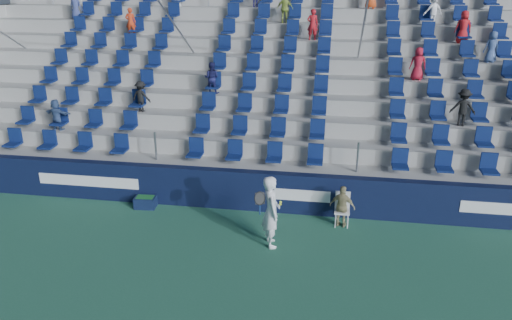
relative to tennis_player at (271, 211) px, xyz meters
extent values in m
plane|color=#2C684E|center=(-0.84, -1.22, -0.96)|extent=(70.00, 70.00, 0.00)
cube|color=#0D1533|center=(-0.84, 1.93, -0.36)|extent=(24.00, 0.30, 1.20)
cube|color=white|center=(-5.84, 1.77, -0.34)|extent=(3.20, 0.02, 0.34)
cube|color=white|center=(0.66, 1.77, -0.34)|extent=(1.60, 0.02, 0.34)
cube|color=white|center=(6.16, 1.77, -0.34)|extent=(2.40, 0.02, 0.34)
cube|color=#9C9B97|center=(-0.84, 2.51, -0.36)|extent=(24.00, 0.85, 1.20)
cube|color=#9C9B97|center=(-0.84, 3.36, -0.11)|extent=(24.00, 0.85, 1.70)
cube|color=#9C9B97|center=(-0.84, 4.21, 0.14)|extent=(24.00, 0.85, 2.20)
cube|color=#9C9B97|center=(-0.84, 5.06, 0.39)|extent=(24.00, 0.85, 2.70)
cube|color=#9C9B97|center=(-0.84, 5.91, 0.64)|extent=(24.00, 0.85, 3.20)
cube|color=#9C9B97|center=(-0.84, 6.76, 0.89)|extent=(24.00, 0.85, 3.70)
cube|color=#9C9B97|center=(-0.84, 7.61, 1.14)|extent=(24.00, 0.85, 4.20)
cube|color=#9C9B97|center=(-0.84, 8.46, 1.39)|extent=(24.00, 0.85, 4.70)
cube|color=#9C9B97|center=(-0.84, 9.31, 1.64)|extent=(24.00, 0.85, 5.20)
cube|color=#9C9B97|center=(-0.84, 9.98, 2.14)|extent=(24.00, 0.50, 6.20)
cube|color=#0D1C4E|center=(-0.84, 2.51, 0.59)|extent=(16.05, 0.50, 0.70)
cube|color=#0D1C4E|center=(-0.84, 3.36, 1.09)|extent=(16.05, 0.50, 0.70)
cube|color=#0D1C4E|center=(-0.84, 4.21, 1.59)|extent=(16.05, 0.50, 0.70)
cube|color=#0D1C4E|center=(-0.84, 5.06, 2.09)|extent=(16.05, 0.50, 0.70)
cube|color=#0D1C4E|center=(-0.84, 5.91, 2.59)|extent=(16.05, 0.50, 0.70)
cube|color=#0D1C4E|center=(-0.84, 6.76, 3.09)|extent=(16.05, 0.50, 0.70)
cube|color=#0D1C4E|center=(-0.84, 7.61, 3.59)|extent=(16.05, 0.50, 0.70)
cube|color=#0D1C4E|center=(-0.84, 8.46, 4.09)|extent=(16.05, 0.50, 0.70)
cylinder|color=gray|center=(-3.84, 5.91, 3.39)|extent=(0.06, 7.68, 4.55)
cylinder|color=gray|center=(2.16, 5.91, 3.39)|extent=(0.06, 7.68, 4.55)
cylinder|color=gray|center=(-10.64, 5.91, 3.39)|extent=(0.06, 7.68, 4.55)
imported|color=#181A4A|center=(-2.69, 5.01, 2.27)|extent=(0.53, 0.42, 1.05)
imported|color=red|center=(0.49, 7.56, 3.79)|extent=(0.42, 0.30, 1.10)
imported|color=#3D5587|center=(6.50, 6.71, 3.26)|extent=(0.58, 0.46, 1.03)
imported|color=#39457E|center=(-9.09, 8.41, 4.28)|extent=(0.58, 0.42, 1.08)
imported|color=#A6C04D|center=(-0.61, 8.41, 4.27)|extent=(0.62, 0.26, 1.06)
imported|color=black|center=(-4.89, 4.16, 1.75)|extent=(0.73, 0.52, 1.02)
imported|color=white|center=(4.78, 8.41, 4.29)|extent=(0.79, 0.59, 1.09)
imported|color=red|center=(5.71, 7.56, 3.80)|extent=(0.54, 0.36, 1.11)
imported|color=red|center=(-6.45, 7.56, 3.77)|extent=(0.44, 0.35, 1.06)
imported|color=#405A8C|center=(-7.50, 3.31, 1.25)|extent=(0.98, 0.46, 1.02)
imported|color=black|center=(5.25, 4.16, 1.81)|extent=(0.79, 0.53, 1.13)
imported|color=#B2172D|center=(4.07, 5.86, 2.78)|extent=(0.53, 0.34, 1.07)
imported|color=white|center=(0.00, 0.00, 0.00)|extent=(0.66, 0.81, 1.91)
cylinder|color=navy|center=(-0.25, -0.25, 0.16)|extent=(0.03, 0.03, 0.28)
torus|color=black|center=(-0.25, -0.25, 0.46)|extent=(0.30, 0.17, 0.28)
plane|color=#262626|center=(-0.25, -0.25, 0.46)|extent=(0.30, 0.16, 0.29)
sphere|color=#CDE234|center=(0.25, -0.20, 0.32)|extent=(0.07, 0.07, 0.07)
sphere|color=#CDE234|center=(0.25, -0.14, 0.35)|extent=(0.07, 0.07, 0.07)
cube|color=white|center=(1.80, 1.33, -0.52)|extent=(0.42, 0.42, 0.04)
cube|color=white|center=(1.80, 1.53, -0.27)|extent=(0.41, 0.04, 0.51)
cylinder|color=white|center=(1.63, 1.17, -0.75)|extent=(0.03, 0.03, 0.41)
cylinder|color=white|center=(1.97, 1.17, -0.75)|extent=(0.03, 0.03, 0.41)
cylinder|color=white|center=(1.63, 1.50, -0.75)|extent=(0.03, 0.03, 0.41)
cylinder|color=white|center=(1.97, 1.50, -0.75)|extent=(0.03, 0.03, 0.41)
imported|color=tan|center=(1.80, 1.28, -0.36)|extent=(0.75, 0.47, 1.20)
cube|color=#0F1938|center=(-3.96, 1.53, -0.79)|extent=(0.64, 0.44, 0.34)
cube|color=#1E662D|center=(-3.96, 1.53, -0.71)|extent=(0.52, 0.32, 0.20)
camera|label=1|loc=(1.39, -11.14, 5.74)|focal=35.00mm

